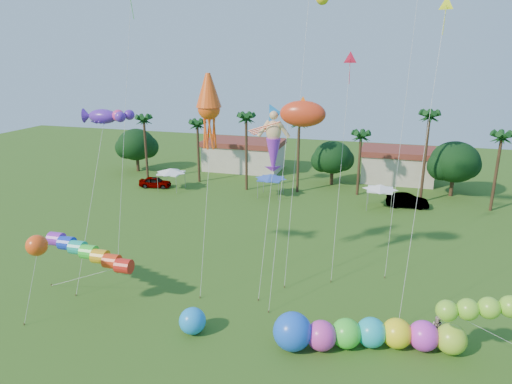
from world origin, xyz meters
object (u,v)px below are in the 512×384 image
(caterpillar_inflatable, at_px, (361,334))
(car_b, at_px, (407,201))
(spectator_b, at_px, (437,329))
(blue_ball, at_px, (192,321))
(car_a, at_px, (155,182))

(caterpillar_inflatable, bearing_deg, car_b, 68.54)
(spectator_b, bearing_deg, car_b, 115.11)
(caterpillar_inflatable, bearing_deg, blue_ball, 172.71)
(spectator_b, relative_size, caterpillar_inflatable, 0.15)
(car_a, bearing_deg, car_b, -96.88)
(car_a, xyz_separation_m, blue_ball, (19.62, -30.86, 0.16))
(car_b, bearing_deg, blue_ball, 151.51)
(car_a, xyz_separation_m, caterpillar_inflatable, (30.68, -29.35, 0.29))
(car_b, relative_size, spectator_b, 2.80)
(car_b, relative_size, caterpillar_inflatable, 0.41)
(caterpillar_inflatable, bearing_deg, spectator_b, 10.30)
(car_a, bearing_deg, caterpillar_inflatable, -142.40)
(caterpillar_inflatable, bearing_deg, car_a, 121.20)
(spectator_b, distance_m, blue_ball, 16.26)
(car_a, relative_size, spectator_b, 2.48)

